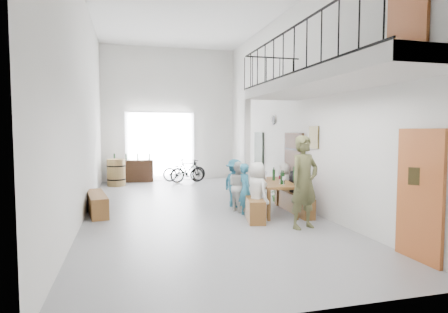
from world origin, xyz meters
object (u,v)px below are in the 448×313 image
object	(u,v)px
tasting_table	(274,185)
side_bench	(97,204)
oak_barrel	(116,172)
serving_counter	(132,171)
bench_inner	(252,204)
bicycle_near	(183,171)
host_standing	(304,182)

from	to	relation	value
tasting_table	side_bench	size ratio (longest dim) A/B	1.14
oak_barrel	serving_counter	xyz separation A→B (m)	(0.59, 0.99, -0.07)
bench_inner	bicycle_near	bearing A→B (deg)	108.48
side_bench	bicycle_near	size ratio (longest dim) A/B	1.07
tasting_table	host_standing	size ratio (longest dim) A/B	1.03
side_bench	bicycle_near	distance (m)	5.99
bench_inner	bicycle_near	size ratio (longest dim) A/B	1.35
oak_barrel	bicycle_near	bearing A→B (deg)	11.00
bench_inner	host_standing	size ratio (longest dim) A/B	1.15
tasting_table	host_standing	world-z (taller)	host_standing
bench_inner	oak_barrel	distance (m)	6.71
tasting_table	bench_inner	bearing A→B (deg)	-164.99
side_bench	host_standing	world-z (taller)	host_standing
tasting_table	oak_barrel	size ratio (longest dim) A/B	2.02
side_bench	bicycle_near	xyz separation A→B (m)	(2.95, 5.22, 0.19)
side_bench	serving_counter	xyz separation A→B (m)	(0.94, 5.70, 0.19)
serving_counter	side_bench	bearing A→B (deg)	-97.22
side_bench	host_standing	size ratio (longest dim) A/B	0.90
bicycle_near	side_bench	bearing A→B (deg)	166.81
bench_inner	host_standing	distance (m)	1.78
bicycle_near	tasting_table	bearing A→B (deg)	-151.48
host_standing	bicycle_near	world-z (taller)	host_standing
host_standing	side_bench	bearing A→B (deg)	131.92
tasting_table	serving_counter	size ratio (longest dim) A/B	1.22
oak_barrel	serving_counter	size ratio (longest dim) A/B	0.61
bench_inner	side_bench	xyz separation A→B (m)	(-3.69, 1.10, -0.01)
serving_counter	bench_inner	bearing A→B (deg)	-65.81
side_bench	bicycle_near	bearing A→B (deg)	60.56
serving_counter	host_standing	world-z (taller)	host_standing
oak_barrel	host_standing	bearing A→B (deg)	-61.23
tasting_table	bicycle_near	size ratio (longest dim) A/B	1.22
oak_barrel	host_standing	size ratio (longest dim) A/B	0.51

